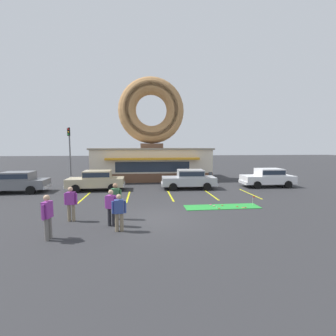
{
  "coord_description": "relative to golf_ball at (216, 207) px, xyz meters",
  "views": [
    {
      "loc": [
        -0.47,
        -10.77,
        3.5
      ],
      "look_at": [
        1.26,
        5.0,
        2.0
      ],
      "focal_mm": 24.0,
      "sensor_mm": 36.0,
      "label": 1
    }
  ],
  "objects": [
    {
      "name": "ground_plane",
      "position": [
        -3.66,
        -1.41,
        -0.05
      ],
      "size": [
        160.0,
        160.0,
        0.0
      ],
      "primitive_type": "plane",
      "color": "#2D2D30"
    },
    {
      "name": "donut_shop_building",
      "position": [
        -3.22,
        12.53,
        3.69
      ],
      "size": [
        12.3,
        6.75,
        10.96
      ],
      "color": "brown",
      "rests_on": "ground"
    },
    {
      "name": "putting_mat",
      "position": [
        0.4,
        0.2,
        -0.04
      ],
      "size": [
        4.37,
        1.12,
        0.03
      ],
      "primitive_type": "cube",
      "color": "green",
      "rests_on": "ground"
    },
    {
      "name": "mini_donut_near_left",
      "position": [
        1.48,
        -0.22,
        -0.0
      ],
      "size": [
        0.13,
        0.13,
        0.04
      ],
      "primitive_type": "torus",
      "color": "#D17F47",
      "rests_on": "putting_mat"
    },
    {
      "name": "mini_donut_near_right",
      "position": [
        -0.05,
        0.34,
        -0.0
      ],
      "size": [
        0.13,
        0.13,
        0.04
      ],
      "primitive_type": "torus",
      "color": "#D8667F",
      "rests_on": "putting_mat"
    },
    {
      "name": "mini_donut_mid_left",
      "position": [
        0.47,
        0.38,
        -0.0
      ],
      "size": [
        0.13,
        0.13,
        0.04
      ],
      "primitive_type": "torus",
      "color": "brown",
      "rests_on": "putting_mat"
    },
    {
      "name": "mini_donut_mid_centre",
      "position": [
        0.07,
        -0.24,
        -0.0
      ],
      "size": [
        0.13,
        0.13,
        0.04
      ],
      "primitive_type": "torus",
      "color": "brown",
      "rests_on": "putting_mat"
    },
    {
      "name": "mini_donut_mid_right",
      "position": [
        1.65,
        -0.19,
        -0.0
      ],
      "size": [
        0.13,
        0.13,
        0.04
      ],
      "primitive_type": "torus",
      "color": "brown",
      "rests_on": "putting_mat"
    },
    {
      "name": "mini_donut_far_left",
      "position": [
        -0.15,
        0.64,
        -0.0
      ],
      "size": [
        0.13,
        0.13,
        0.04
      ],
      "primitive_type": "torus",
      "color": "#D8667F",
      "rests_on": "putting_mat"
    },
    {
      "name": "mini_donut_far_centre",
      "position": [
        1.26,
        0.04,
        -0.0
      ],
      "size": [
        0.13,
        0.13,
        0.04
      ],
      "primitive_type": "torus",
      "color": "brown",
      "rests_on": "putting_mat"
    },
    {
      "name": "golf_ball",
      "position": [
        0.0,
        0.0,
        0.0
      ],
      "size": [
        0.04,
        0.04,
        0.04
      ],
      "primitive_type": "sphere",
      "color": "white",
      "rests_on": "putting_mat"
    },
    {
      "name": "putting_flag_pin",
      "position": [
        2.37,
        0.33,
        0.39
      ],
      "size": [
        0.13,
        0.01,
        0.55
      ],
      "color": "silver",
      "rests_on": "putting_mat"
    },
    {
      "name": "car_champagne",
      "position": [
        -7.9,
        6.23,
        0.82
      ],
      "size": [
        4.6,
        2.07,
        1.6
      ],
      "color": "#BCAD89",
      "rests_on": "ground"
    },
    {
      "name": "car_silver",
      "position": [
        -0.35,
        6.07,
        0.82
      ],
      "size": [
        4.63,
        2.13,
        1.6
      ],
      "color": "#B2B5BA",
      "rests_on": "ground"
    },
    {
      "name": "car_grey",
      "position": [
        -13.77,
        5.95,
        0.82
      ],
      "size": [
        4.62,
        2.11,
        1.6
      ],
      "color": "slate",
      "rests_on": "ground"
    },
    {
      "name": "car_white",
      "position": [
        6.73,
        6.25,
        0.82
      ],
      "size": [
        4.59,
        2.04,
        1.6
      ],
      "color": "silver",
      "rests_on": "ground"
    },
    {
      "name": "pedestrian_blue_sweater_man",
      "position": [
        -5.16,
        -2.96,
        0.81
      ],
      "size": [
        0.6,
        0.26,
        1.57
      ],
      "color": "#7F7056",
      "rests_on": "ground"
    },
    {
      "name": "pedestrian_hooded_kid",
      "position": [
        -5.57,
        -2.3,
        0.85
      ],
      "size": [
        0.56,
        0.36,
        1.63
      ],
      "color": "#232328",
      "rests_on": "ground"
    },
    {
      "name": "pedestrian_leather_jacket_man",
      "position": [
        -7.54,
        -1.42,
        0.86
      ],
      "size": [
        0.6,
        0.25,
        1.64
      ],
      "color": "#7F7056",
      "rests_on": "ground"
    },
    {
      "name": "pedestrian_clipboard_woman",
      "position": [
        -5.5,
        -1.33,
        0.93
      ],
      "size": [
        0.59,
        0.29,
        1.76
      ],
      "color": "slate",
      "rests_on": "ground"
    },
    {
      "name": "pedestrian_beanie_man",
      "position": [
        -7.74,
        -3.53,
        0.91
      ],
      "size": [
        0.31,
        0.59,
        1.72
      ],
      "color": "slate",
      "rests_on": "ground"
    },
    {
      "name": "trash_bin",
      "position": [
        2.55,
        9.8,
        0.45
      ],
      "size": [
        0.57,
        0.57,
        0.97
      ],
      "color": "#51565B",
      "rests_on": "ground"
    },
    {
      "name": "traffic_light_pole",
      "position": [
        -12.83,
        15.63,
        3.66
      ],
      "size": [
        0.28,
        0.47,
        5.8
      ],
      "color": "#595B60",
      "rests_on": "ground"
    },
    {
      "name": "parking_stripe_far_left",
      "position": [
        -8.23,
        3.59,
        -0.05
      ],
      "size": [
        0.12,
        3.6,
        0.01
      ],
      "primitive_type": "cube",
      "color": "yellow",
      "rests_on": "ground"
    },
    {
      "name": "parking_stripe_left",
      "position": [
        -5.23,
        3.59,
        -0.05
      ],
      "size": [
        0.12,
        3.6,
        0.01
      ],
      "primitive_type": "cube",
      "color": "yellow",
      "rests_on": "ground"
    },
    {
      "name": "parking_stripe_mid_left",
      "position": [
        -2.23,
        3.59,
        -0.05
      ],
      "size": [
        0.12,
        3.6,
        0.01
      ],
      "primitive_type": "cube",
      "color": "yellow",
      "rests_on": "ground"
    },
    {
      "name": "parking_stripe_centre",
      "position": [
        0.77,
        3.59,
        -0.05
      ],
      "size": [
        0.12,
        3.6,
        0.01
      ],
      "primitive_type": "cube",
      "color": "yellow",
      "rests_on": "ground"
    },
    {
      "name": "parking_stripe_mid_right",
      "position": [
        3.77,
        3.59,
        -0.05
      ],
      "size": [
        0.12,
        3.6,
        0.01
      ],
      "primitive_type": "cube",
      "color": "yellow",
      "rests_on": "ground"
    }
  ]
}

